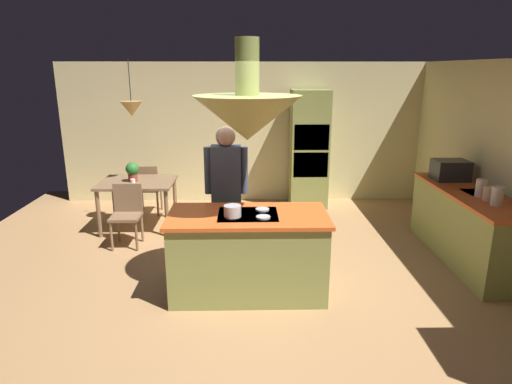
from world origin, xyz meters
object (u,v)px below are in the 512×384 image
Objects in this scene: dining_table at (138,187)px; microwave_on_counter at (450,170)px; kitchen_island at (248,253)px; canister_tea at (481,188)px; chair_facing_island at (127,211)px; potted_plant_on_table at (132,171)px; canister_sugar at (489,194)px; chair_by_back_wall at (148,186)px; canister_flour at (497,196)px; oven_tower at (309,149)px; person_at_island at (226,188)px; cup_on_table at (133,182)px; cooking_pot_on_cooktop at (233,211)px.

dining_table is 4.60m from microwave_on_counter.
kitchen_island is at bearing -152.93° from microwave_on_counter.
canister_tea reaches higher than dining_table.
dining_table is at bearing 171.87° from microwave_on_counter.
potted_plant_on_table is (-0.06, 0.65, 0.42)m from chair_facing_island.
canister_sugar is (2.84, 0.44, 0.54)m from kitchen_island.
potted_plant_on_table is 1.42× the size of canister_tea.
microwave_on_counter is at bearing 27.07° from kitchen_island.
chair_by_back_wall is 5.22m from canister_flour.
chair_by_back_wall is at bearing -170.43° from oven_tower.
person_at_island reaches higher than canister_flour.
potted_plant_on_table reaches higher than cup_on_table.
canister_tea reaches higher than cup_on_table.
person_at_island is at bearing 110.24° from kitchen_island.
person_at_island reaches higher than microwave_on_counter.
canister_flour reaches higher than canister_tea.
kitchen_island reaches higher than chair_by_back_wall.
canister_tea is 0.46× the size of microwave_on_counter.
cup_on_table is (-0.01, -0.22, 0.14)m from dining_table.
person_at_island is 1.70m from chair_facing_island.
dining_table is at bearing -157.79° from oven_tower.
canister_sugar is at bearing -20.11° from dining_table.
canister_flour is at bearing -19.59° from cup_on_table.
cooking_pot_on_cooktop is at bearing -152.21° from microwave_on_counter.
canister_sugar is (1.74, -2.81, -0.03)m from oven_tower.
cup_on_table is 2.54m from cooking_pot_on_cooktop.
canister_sugar is at bearing 90.00° from canister_flour.
oven_tower is at bearing 134.16° from microwave_on_counter.
person_at_island is 3.85× the size of microwave_on_counter.
chair_facing_island is at bearing 167.68° from canister_sugar.
person_at_island is 0.84m from cooking_pot_on_cooktop.
canister_sugar is at bearing 8.75° from kitchen_island.
canister_sugar reaches higher than chair_facing_island.
dining_table is 4.91m from canister_flour.
potted_plant_on_table is 1.38× the size of canister_flour.
chair_facing_island is at bearing -89.26° from cup_on_table.
cup_on_table is at bearing 174.67° from microwave_on_counter.
person_at_island is at bearing 171.81° from canister_flour.
potted_plant_on_table is at bearing 103.30° from cup_on_table.
canister_flour reaches higher than chair_facing_island.
cup_on_table is 4.83m from canister_flour.
cup_on_table is 0.53× the size of canister_sugar.
chair_facing_island reaches higher than cup_on_table.
potted_plant_on_table reaches higher than kitchen_island.
oven_tower is 11.57× the size of cooking_pot_on_cooktop.
chair_facing_island is 4.72m from canister_flour.
dining_table is 0.63× the size of person_at_island.
canister_sugar is at bearing -90.00° from microwave_on_counter.
canister_flour is (1.74, -2.99, -0.01)m from oven_tower.
chair_facing_island is 2.25m from cooking_pot_on_cooktop.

